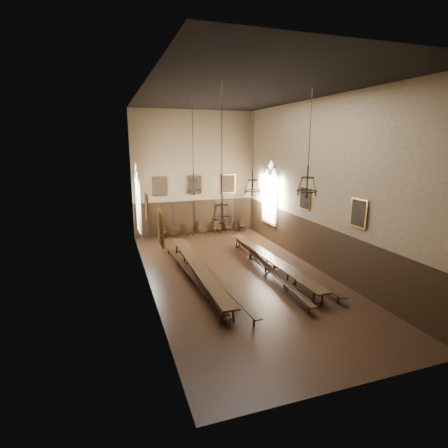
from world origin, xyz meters
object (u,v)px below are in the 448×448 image
table_right (270,264)px  chandelier_back_left (194,184)px  chair_2 (177,233)px  chandelier_back_right (252,185)px  chair_5 (217,230)px  chair_7 (242,228)px  chandelier_front_left (222,209)px  chair_1 (163,234)px  chair_4 (202,231)px  chandelier_front_right (307,185)px  bench_left_inner (210,274)px  bench_right_inner (266,267)px  chair_3 (190,232)px  chair_6 (228,229)px  bench_left_outer (189,274)px  table_left (198,273)px  bench_right_outer (282,264)px

table_right → chandelier_back_left: size_ratio=1.99×
chair_2 → chandelier_back_right: size_ratio=0.18×
chair_5 → chair_7: 2.06m
chair_5 → chandelier_front_left: bearing=-101.4°
chair_1 → chandelier_back_right: 8.48m
chair_4 → chandelier_front_left: (-2.23, -11.42, 3.88)m
chandelier_front_right → chair_4: bearing=99.6°
bench_left_inner → chair_1: 8.67m
bench_right_inner → chair_3: bearing=103.7°
chair_1 → chair_2: (0.99, 0.02, 0.02)m
chair_1 → chandelier_front_left: bearing=-84.2°
chandelier_front_right → table_right: bearing=97.4°
bench_left_inner → chair_6: bearing=65.2°
bench_left_outer → chair_4: size_ratio=9.73×
chair_2 → chair_5: (3.07, -0.07, -0.03)m
table_left → chandelier_front_left: size_ratio=1.87×
chair_4 → chair_6: size_ratio=1.17×
chair_1 → chair_6: 4.97m
chair_4 → chandelier_front_left: 12.27m
chair_7 → chandelier_back_left: 9.14m
chair_6 → chandelier_back_right: chandelier_back_right is taller
chair_5 → chair_6: size_ratio=1.00×
bench_right_outer → chair_5: chair_5 is taller
bench_left_outer → chair_3: size_ratio=10.12×
chair_4 → bench_left_outer: bearing=-114.9°
chair_6 → bench_right_outer: bearing=-79.5°
bench_left_outer → chair_4: chair_4 is taller
table_left → table_right: (4.01, 0.03, -0.01)m
chair_6 → chandelier_back_left: bearing=-114.5°
table_left → chair_4: bearing=73.5°
bench_right_inner → chair_6: bearing=84.0°
bench_right_outer → chair_3: bearing=110.4°
chair_7 → chandelier_back_left: (-5.29, -6.08, 4.31)m
chair_2 → bench_left_inner: bearing=-70.9°
chair_2 → chair_5: bearing=17.8°
table_right → chandelier_back_left: 5.99m
bench_left_inner → bench_right_outer: 4.14m
chair_1 → chair_6: (4.97, 0.03, -0.00)m
chair_3 → chandelier_back_right: size_ratio=0.19×
chandelier_front_right → chair_7: bearing=83.0°
chair_3 → chair_7: size_ratio=1.07×
chair_2 → chandelier_back_left: (-0.15, -6.13, 4.30)m
bench_right_outer → chair_6: bearing=91.0°
bench_left_outer → chair_7: chair_7 is taller
bench_left_outer → chair_6: 9.70m
table_left → chandelier_back_right: bearing=31.7°
table_left → chair_6: (4.57, 8.51, -0.13)m
bench_right_inner → bench_right_outer: 1.07m
bench_left_outer → chair_2: (1.00, 8.31, 0.01)m
bench_left_inner → chandelier_back_right: 5.82m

